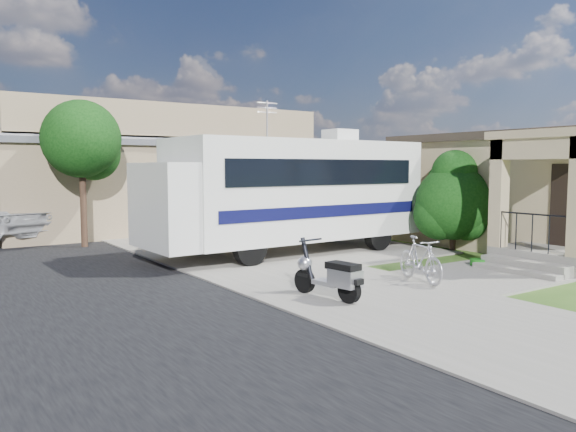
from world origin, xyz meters
TOP-DOWN VIEW (x-y plane):
  - ground at (0.00, 0.00)m, footprint 120.00×120.00m
  - sidewalk_slab at (-1.00, 10.00)m, footprint 4.00×80.00m
  - driveway_slab at (1.50, 4.50)m, footprint 7.00×6.00m
  - walk_slab at (3.00, -1.00)m, footprint 4.00×3.00m
  - house at (8.88, 1.43)m, footprint 9.47×7.80m
  - warehouse at (0.00, 13.97)m, footprint 12.50×8.40m
  - street_tree_a at (-3.70, 9.05)m, footprint 2.44×2.40m
  - street_tree_b at (-3.70, 19.05)m, footprint 2.44×2.40m
  - street_tree_c at (-3.70, 28.05)m, footprint 2.44×2.40m
  - motorhome at (0.75, 4.29)m, footprint 8.44×2.95m
  - shrub at (5.25, 2.12)m, footprint 2.46×2.35m
  - scooter at (-1.85, -0.91)m, footprint 0.64×1.66m
  - bicycle at (0.70, -0.78)m, footprint 0.83×1.68m
  - garden_hose at (3.48, -0.15)m, footprint 0.39×0.39m

SIDE VIEW (x-z plane):
  - ground at x=0.00m, z-range 0.00..0.00m
  - driveway_slab at x=1.50m, z-range 0.00..0.05m
  - walk_slab at x=3.00m, z-range 0.00..0.05m
  - sidewalk_slab at x=-1.00m, z-range 0.00..0.06m
  - garden_hose at x=3.48m, z-range 0.00..0.18m
  - bicycle at x=0.70m, z-range 0.00..0.97m
  - scooter at x=-1.85m, z-range -0.06..1.03m
  - shrub at x=5.25m, z-range 0.03..3.06m
  - house at x=8.88m, z-range 0.00..3.55m
  - motorhome at x=0.75m, z-range -0.30..3.98m
  - warehouse at x=0.00m, z-range -0.53..4.51m
  - street_tree_c at x=-3.70m, z-range 0.89..5.32m
  - street_tree_a at x=-3.70m, z-range 0.96..5.54m
  - street_tree_b at x=-3.70m, z-range 1.03..5.76m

